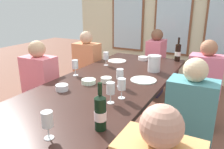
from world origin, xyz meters
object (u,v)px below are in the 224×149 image
at_px(white_plate_1, 117,61).
at_px(wine_glass_4, 111,89).
at_px(tasting_bowl_3, 143,58).
at_px(wine_glass_1, 122,85).
at_px(dining_table, 103,90).
at_px(tasting_bowl_1, 62,88).
at_px(wine_glass_2, 75,65).
at_px(seated_person_2, 87,69).
at_px(tasting_bowl_2, 106,80).
at_px(metal_pitcher, 154,63).
at_px(seated_person_3, 204,88).
at_px(tasting_bowl_0, 89,81).
at_px(white_plate_0, 143,80).
at_px(wine_glass_5, 47,120).
at_px(wine_glass_3, 106,56).
at_px(seated_person_5, 189,126).
at_px(seated_person_4, 41,90).
at_px(wine_bottle_1, 178,52).
at_px(wine_glass_0, 120,75).
at_px(wine_bottle_0, 100,112).

bearing_deg(white_plate_1, wine_glass_4, -65.53).
height_order(tasting_bowl_3, wine_glass_1, wine_glass_1).
relative_size(dining_table, wine_glass_4, 15.92).
bearing_deg(tasting_bowl_1, wine_glass_4, -3.20).
relative_size(wine_glass_2, seated_person_2, 0.16).
relative_size(dining_table, tasting_bowl_2, 24.82).
relative_size(tasting_bowl_2, seated_person_2, 0.10).
relative_size(white_plate_1, wine_glass_4, 1.45).
height_order(white_plate_1, seated_person_2, seated_person_2).
xyz_separation_m(tasting_bowl_1, tasting_bowl_3, (0.25, 1.43, -0.00)).
distance_m(metal_pitcher, tasting_bowl_3, 0.55).
xyz_separation_m(white_plate_1, metal_pitcher, (0.59, -0.22, 0.09)).
bearing_deg(wine_glass_4, wine_glass_2, 146.60).
xyz_separation_m(metal_pitcher, seated_person_3, (0.54, 0.29, -0.31)).
height_order(tasting_bowl_0, wine_glass_2, wine_glass_2).
xyz_separation_m(white_plate_0, seated_person_2, (-1.15, 0.67, -0.22)).
distance_m(white_plate_1, wine_glass_5, 1.89).
bearing_deg(wine_glass_1, seated_person_2, 134.20).
relative_size(white_plate_1, wine_glass_1, 1.45).
relative_size(dining_table, tasting_bowl_0, 19.58).
bearing_deg(wine_glass_3, wine_glass_2, -100.21).
relative_size(metal_pitcher, seated_person_5, 0.17).
distance_m(white_plate_1, metal_pitcher, 0.64).
relative_size(tasting_bowl_2, seated_person_4, 0.10).
xyz_separation_m(white_plate_1, wine_glass_2, (-0.12, -0.78, 0.12)).
distance_m(wine_bottle_1, seated_person_5, 1.42).
xyz_separation_m(wine_glass_2, seated_person_2, (-0.43, 0.85, -0.34)).
relative_size(tasting_bowl_0, wine_glass_0, 0.81).
bearing_deg(metal_pitcher, seated_person_4, -149.70).
bearing_deg(tasting_bowl_1, tasting_bowl_2, 57.06).
relative_size(wine_glass_2, seated_person_3, 0.16).
distance_m(tasting_bowl_2, wine_glass_2, 0.42).
bearing_deg(white_plate_0, wine_glass_5, -96.16).
height_order(wine_glass_1, seated_person_5, seated_person_5).
bearing_deg(tasting_bowl_0, wine_bottle_0, -51.45).
bearing_deg(wine_glass_1, wine_glass_4, -106.50).
relative_size(tasting_bowl_3, wine_glass_2, 0.79).
distance_m(dining_table, tasting_bowl_1, 0.41).
bearing_deg(tasting_bowl_2, wine_bottle_1, 70.09).
bearing_deg(seated_person_3, wine_glass_3, -164.48).
height_order(dining_table, wine_glass_2, wine_glass_2).
xyz_separation_m(tasting_bowl_1, wine_glass_2, (-0.16, 0.42, 0.09)).
bearing_deg(tasting_bowl_1, wine_glass_1, 9.81).
bearing_deg(seated_person_2, tasting_bowl_1, -65.27).
xyz_separation_m(wine_glass_1, seated_person_3, (0.54, 1.17, -0.33)).
height_order(white_plate_0, seated_person_4, seated_person_4).
distance_m(dining_table, wine_bottle_0, 0.83).
height_order(tasting_bowl_1, wine_glass_5, wine_glass_5).
distance_m(metal_pitcher, tasting_bowl_1, 1.12).
relative_size(white_plate_0, metal_pitcher, 1.41).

